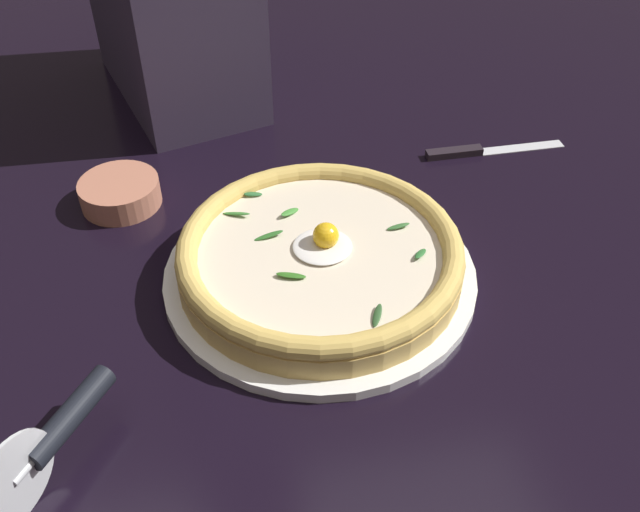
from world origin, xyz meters
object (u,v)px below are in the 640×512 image
pizza (320,254)px  table_knife (475,151)px  pizza_cutter (52,437)px  side_bowl (120,193)px

pizza → table_knife: pizza is taller
pizza_cutter → side_bowl: bearing=-96.5°
table_knife → pizza: bearing=38.5°
table_knife → pizza_cutter: bearing=37.3°
table_knife → side_bowl: bearing=2.7°
side_bowl → table_knife: bearing=-177.3°
side_bowl → pizza: bearing=139.8°
side_bowl → pizza_cutter: pizza_cutter is taller
pizza_cutter → table_knife: size_ratio=0.70×
side_bowl → pizza_cutter: size_ratio=0.71×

